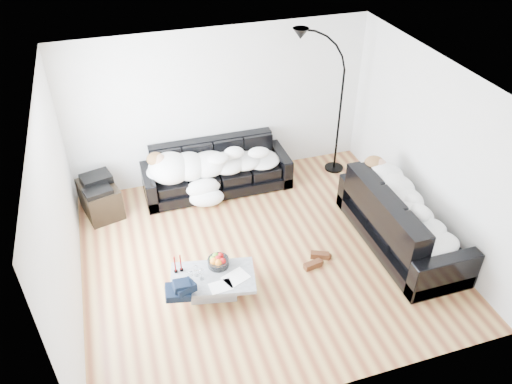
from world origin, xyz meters
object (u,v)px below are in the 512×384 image
object	(u,v)px
wine_glass_b	(191,276)
candle_right	(181,263)
sleeper_back	(217,158)
coffee_table	(213,285)
shoes	(316,260)
wine_glass_c	(201,274)
wine_glass_a	(196,271)
sleeper_right	(406,207)
floor_lamp	(340,111)
sofa_back	(217,168)
candle_left	(175,265)
sofa_right	(403,218)
av_cabinet	(100,199)
fruit_bowl	(218,260)
stereo	(96,182)

from	to	relation	value
wine_glass_b	candle_right	distance (m)	0.24
sleeper_back	coffee_table	size ratio (longest dim) A/B	1.92
wine_glass_b	shoes	distance (m)	1.82
coffee_table	candle_right	size ratio (longest dim) A/B	4.02
wine_glass_c	wine_glass_a	bearing A→B (deg)	121.26
sleeper_back	candle_right	bearing A→B (deg)	-115.80
sleeper_right	wine_glass_b	size ratio (longest dim) A/B	12.75
floor_lamp	sleeper_right	bearing A→B (deg)	-74.68
sofa_back	shoes	world-z (taller)	sofa_back
candle_left	sleeper_right	bearing A→B (deg)	-1.05
sleeper_right	floor_lamp	world-z (taller)	floor_lamp
sofa_right	shoes	distance (m)	1.39
wine_glass_a	floor_lamp	xyz separation A→B (m)	(2.98, 2.21, 0.75)
av_cabinet	wine_glass_b	bearing A→B (deg)	-80.07
coffee_table	candle_left	world-z (taller)	candle_left
fruit_bowl	shoes	world-z (taller)	fruit_bowl
av_cabinet	stereo	size ratio (longest dim) A/B	1.69
fruit_bowl	wine_glass_b	world-z (taller)	fruit_bowl
candle_left	candle_right	bearing A→B (deg)	4.18
wine_glass_c	av_cabinet	distance (m)	2.51
candle_right	floor_lamp	xyz separation A→B (m)	(3.14, 2.06, 0.70)
wine_glass_c	fruit_bowl	bearing A→B (deg)	33.70
sofa_back	candle_right	size ratio (longest dim) A/B	9.10
candle_left	sleeper_back	bearing A→B (deg)	62.58
wine_glass_c	candle_left	xyz separation A→B (m)	(-0.29, 0.22, 0.05)
fruit_bowl	candle_right	world-z (taller)	candle_right
wine_glass_b	fruit_bowl	bearing A→B (deg)	22.20
sofa_back	av_cabinet	bearing A→B (deg)	-177.31
sleeper_right	candle_left	world-z (taller)	sleeper_right
shoes	stereo	world-z (taller)	stereo
sleeper_back	candle_left	world-z (taller)	sleeper_back
sofa_right	candle_left	bearing A→B (deg)	88.95
sofa_right	stereo	world-z (taller)	sofa_right
sleeper_back	fruit_bowl	bearing A→B (deg)	-103.63
coffee_table	shoes	world-z (taller)	coffee_table
sleeper_back	floor_lamp	world-z (taller)	floor_lamp
av_cabinet	sleeper_back	bearing A→B (deg)	-13.21
sofa_right	sleeper_right	xyz separation A→B (m)	(0.00, 0.00, 0.20)
sofa_back	candle_right	xyz separation A→B (m)	(-0.99, -2.10, 0.05)
sofa_right	wine_glass_a	bearing A→B (deg)	91.49
sofa_back	wine_glass_c	bearing A→B (deg)	-108.38
candle_left	shoes	world-z (taller)	candle_left
sofa_right	wine_glass_c	bearing A→B (deg)	93.12
sofa_back	floor_lamp	distance (m)	2.28
sofa_back	sleeper_back	size ratio (longest dim) A/B	1.18
coffee_table	shoes	size ratio (longest dim) A/B	2.44
sleeper_right	wine_glass_c	world-z (taller)	sleeper_right
sofa_right	sleeper_right	world-z (taller)	sofa_right
sleeper_back	wine_glass_a	distance (m)	2.35
sofa_back	floor_lamp	xyz separation A→B (m)	(2.15, -0.04, 0.75)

